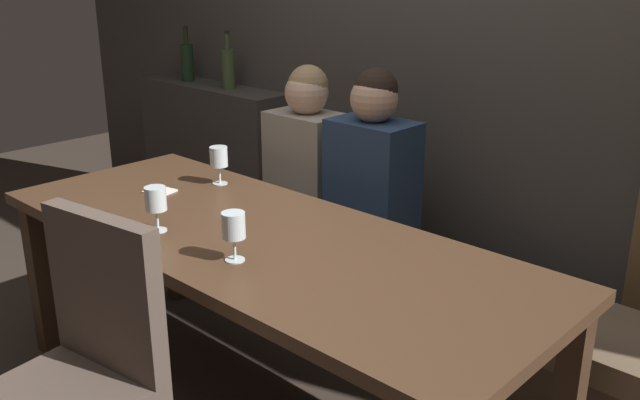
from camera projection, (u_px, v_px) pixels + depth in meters
The scene contains 12 objects.
back_counter at pixel (216, 162), 4.26m from camera, with size 1.10×0.28×0.95m, color #38342F.
dining_table at pixel (259, 256), 2.49m from camera, with size 2.20×0.84×0.74m.
banquette_bench at pixel (378, 296), 3.11m from camera, with size 2.50×0.44×0.45m.
chair_near_side at pixel (81, 363), 2.00m from camera, with size 0.50×0.50×0.98m.
diner_redhead at pixel (307, 151), 3.23m from camera, with size 0.36×0.24×0.76m.
diner_bearded at pixel (373, 167), 2.94m from camera, with size 0.36×0.24×0.79m.
wine_bottle_dark_red at pixel (187, 61), 4.20m from camera, with size 0.08×0.08×0.33m.
wine_bottle_pale_label at pixel (228, 68), 3.95m from camera, with size 0.08×0.08×0.33m.
wine_glass_near_right at pixel (219, 158), 2.96m from camera, with size 0.08×0.08×0.16m.
wine_glass_center_back at pixel (156, 200), 2.44m from camera, with size 0.08×0.08×0.16m.
wine_glass_far_left at pixel (234, 227), 2.20m from camera, with size 0.08×0.08×0.16m.
folded_napkin at pixel (160, 191), 2.88m from camera, with size 0.11×0.10×0.01m, color silver.
Camera 1 is at (1.72, -1.52, 1.66)m, focal length 39.01 mm.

